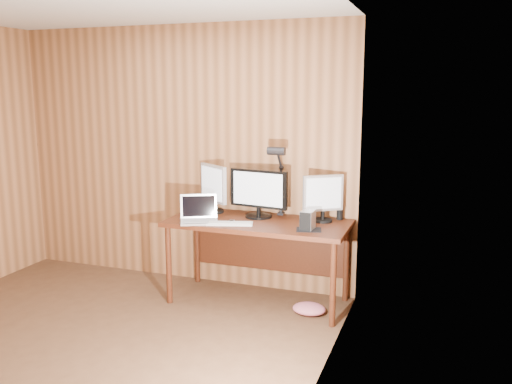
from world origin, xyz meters
The scene contains 14 objects.
room_shell centered at (0.00, 0.00, 1.25)m, with size 4.00×4.00×4.00m.
desk centered at (0.93, 1.70, 0.63)m, with size 1.60×0.70×0.75m.
monitor_center centered at (0.89, 1.77, 0.98)m, with size 0.56×0.24×0.43m.
monitor_left centered at (0.42, 1.81, 0.99)m, with size 0.35×0.26×0.45m.
monitor_right centered at (1.47, 1.81, 0.97)m, with size 0.32×0.23×0.41m.
laptop centered at (0.45, 1.45, 0.81)m, with size 0.40×0.37×0.23m.
keyboard centered at (0.74, 1.43, 0.76)m, with size 0.41×0.23×0.02m.
mousepad centered at (1.43, 1.48, 0.75)m, with size 0.20×0.17×0.00m, color black.
mouse centered at (1.43, 1.48, 0.77)m, with size 0.07×0.11×0.04m, color black.
hard_drive centered at (1.41, 1.50, 0.83)m, with size 0.11×0.15×0.16m.
phone centered at (0.72, 1.52, 0.76)m, with size 0.05×0.09×0.01m.
speaker centered at (1.60, 1.93, 0.82)m, with size 0.06×0.06×0.13m, color black.
desk_lamp centered at (1.05, 1.85, 1.18)m, with size 0.16×0.23×0.69m.
fabric_pile centered at (1.44, 1.52, 0.05)m, with size 0.29×0.23×0.09m, color #D26574, non-canonical shape.
Camera 1 is at (2.47, -2.74, 1.90)m, focal length 38.00 mm.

